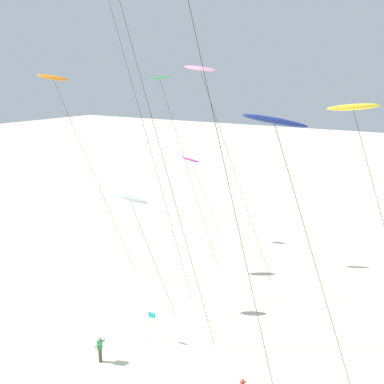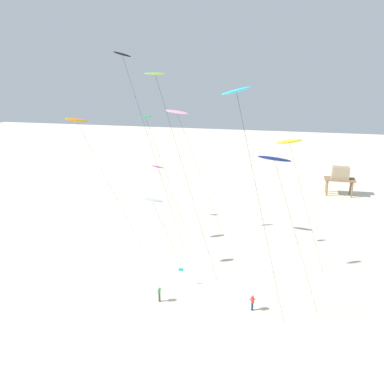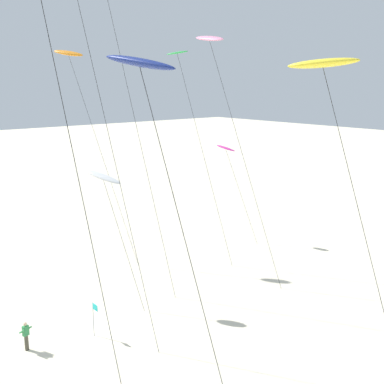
% 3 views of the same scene
% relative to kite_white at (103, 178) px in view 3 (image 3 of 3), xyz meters
% --- Properties ---
extents(ground_plane, '(260.00, 260.00, 0.00)m').
position_rel_kite_white_xyz_m(ground_plane, '(3.59, -3.18, -8.45)').
color(ground_plane, beige).
extents(kite_white, '(4.78, 1.85, 9.03)m').
position_rel_kite_white_xyz_m(kite_white, '(0.00, 0.00, 0.00)').
color(kite_white, white).
rests_on(kite_white, ground).
extents(kite_pink, '(8.05, 2.05, 18.07)m').
position_rel_kite_white_xyz_m(kite_pink, '(0.43, 8.93, 9.08)').
color(kite_pink, pink).
rests_on(kite_pink, ground).
extents(kite_navy, '(6.51, 1.91, 15.66)m').
position_rel_kite_white_xyz_m(kite_navy, '(13.78, -6.13, 6.68)').
color(kite_navy, navy).
rests_on(kite_navy, ground).
extents(kite_yellow, '(6.51, 2.33, 15.70)m').
position_rel_kite_white_xyz_m(kite_yellow, '(14.81, 2.75, 6.87)').
color(kite_yellow, yellow).
rests_on(kite_yellow, ground).
extents(kite_green, '(6.44, 1.90, 17.08)m').
position_rel_kite_white_xyz_m(kite_green, '(-4.02, 9.59, 7.85)').
color(kite_green, green).
rests_on(kite_green, ground).
extents(kite_magenta, '(4.60, 1.35, 8.86)m').
position_rel_kite_white_xyz_m(kite_magenta, '(-4.88, 15.77, -0.01)').
color(kite_magenta, '#D8339E').
rests_on(kite_magenta, ground).
extents(kite_orange, '(8.65, 2.71, 17.36)m').
position_rel_kite_white_xyz_m(kite_orange, '(-10.82, 3.34, 8.32)').
color(kite_orange, orange).
rests_on(kite_orange, ground).
extents(kite_flyer_middle, '(0.63, 0.65, 1.67)m').
position_rel_kite_white_xyz_m(kite_flyer_middle, '(3.17, -6.99, -7.56)').
color(kite_flyer_middle, '#4C4738').
rests_on(kite_flyer_middle, ground).
extents(marker_flag, '(0.57, 0.05, 2.10)m').
position_rel_kite_white_xyz_m(marker_flag, '(4.27, -3.33, -6.96)').
color(marker_flag, gray).
rests_on(marker_flag, ground).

